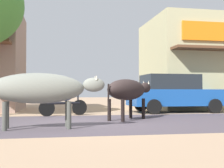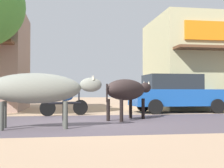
% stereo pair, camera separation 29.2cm
% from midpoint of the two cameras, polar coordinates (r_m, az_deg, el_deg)
% --- Properties ---
extents(ground, '(80.00, 80.00, 0.00)m').
position_cam_midpoint_polar(ground, '(8.89, -4.67, -7.27)').
color(ground, tan).
extents(asphalt_road, '(72.00, 5.40, 0.00)m').
position_cam_midpoint_polar(asphalt_road, '(8.89, -4.67, -7.25)').
color(asphalt_road, '#51474F').
rests_on(asphalt_road, ground).
extents(storefront_right_club, '(7.10, 5.76, 4.85)m').
position_cam_midpoint_polar(storefront_right_club, '(18.01, 19.31, 3.50)').
color(storefront_right_club, tan).
rests_on(storefront_right_club, ground).
extents(parked_hatchback_car, '(4.14, 2.01, 1.64)m').
position_cam_midpoint_polar(parked_hatchback_car, '(13.58, 12.57, -1.67)').
color(parked_hatchback_car, '#184A98').
rests_on(parked_hatchback_car, ground).
extents(parked_motorcycle, '(1.81, 0.63, 1.04)m').
position_cam_midpoint_polar(parked_motorcycle, '(11.61, -8.06, -3.60)').
color(parked_motorcycle, black).
rests_on(parked_motorcycle, ground).
extents(cow_near_brown, '(2.87, 0.80, 1.36)m').
position_cam_midpoint_polar(cow_near_brown, '(7.62, -12.75, -0.89)').
color(cow_near_brown, slate).
rests_on(cow_near_brown, ground).
extents(cow_far_dark, '(2.10, 2.05, 1.30)m').
position_cam_midpoint_polar(cow_far_dark, '(9.78, 3.77, -1.17)').
color(cow_far_dark, '#2A211F').
rests_on(cow_far_dark, ground).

